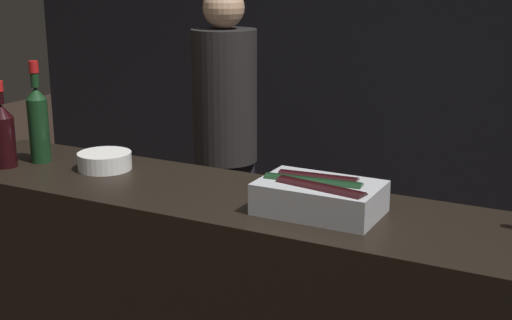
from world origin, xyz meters
TOP-DOWN VIEW (x-y plane):
  - wall_back_chalkboard at (0.00, 2.77)m, footprint 6.40×0.06m
  - ice_bin_with_bottles at (0.23, 0.22)m, footprint 0.36×0.23m
  - bowl_white at (-0.63, 0.30)m, footprint 0.19×0.19m
  - candle_votive at (0.34, 0.45)m, footprint 0.07×0.07m
  - red_wine_bottle_burgundy at (-0.90, 0.27)m, footprint 0.07×0.07m
  - red_wine_bottle_tall at (-0.97, 0.16)m, footprint 0.08×0.08m
  - person_blond_tee at (-0.82, 1.50)m, footprint 0.33×0.33m

SIDE VIEW (x-z plane):
  - person_blond_tee at x=-0.82m, z-range 0.10..1.72m
  - candle_votive at x=0.34m, z-range 1.01..1.06m
  - bowl_white at x=-0.63m, z-range 1.01..1.08m
  - ice_bin_with_bottles at x=0.23m, z-range 1.01..1.12m
  - red_wine_bottle_tall at x=-0.97m, z-range 0.98..1.30m
  - red_wine_bottle_burgundy at x=-0.90m, z-range 0.98..1.36m
  - wall_back_chalkboard at x=0.00m, z-range 0.00..2.80m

